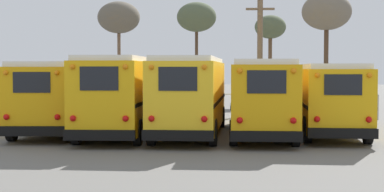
{
  "coord_description": "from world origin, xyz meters",
  "views": [
    {
      "loc": [
        1.32,
        -25.63,
        2.81
      ],
      "look_at": [
        0.0,
        -0.25,
        1.63
      ],
      "focal_mm": 55.0,
      "sensor_mm": 36.0,
      "label": 1
    }
  ],
  "objects": [
    {
      "name": "ground_plane",
      "position": [
        0.0,
        0.0,
        0.0
      ],
      "size": [
        160.0,
        160.0,
        0.0
      ],
      "primitive_type": "plane",
      "color": "#66635E"
    },
    {
      "name": "school_bus_0",
      "position": [
        -5.85,
        0.52,
        1.69
      ],
      "size": [
        3.0,
        10.54,
        3.08
      ],
      "color": "#E5A00C",
      "rests_on": "ground"
    },
    {
      "name": "school_bus_1",
      "position": [
        -2.92,
        -0.83,
        1.78
      ],
      "size": [
        2.56,
        9.74,
        3.29
      ],
      "color": "#EAAA0F",
      "rests_on": "ground"
    },
    {
      "name": "school_bus_2",
      "position": [
        -0.0,
        -0.99,
        1.78
      ],
      "size": [
        2.88,
        9.66,
        3.28
      ],
      "color": "yellow",
      "rests_on": "ground"
    },
    {
      "name": "school_bus_3",
      "position": [
        2.92,
        -0.53,
        1.71
      ],
      "size": [
        2.72,
        10.43,
        3.15
      ],
      "color": "#E5A00C",
      "rests_on": "ground"
    },
    {
      "name": "school_bus_4",
      "position": [
        5.85,
        0.49,
        1.64
      ],
      "size": [
        3.02,
        10.81,
        3.0
      ],
      "color": "#EAAA0F",
      "rests_on": "ground"
    },
    {
      "name": "utility_pole",
      "position": [
        3.68,
        11.69,
        3.84
      ],
      "size": [
        1.8,
        0.35,
        7.46
      ],
      "color": "brown",
      "rests_on": "ground"
    },
    {
      "name": "bare_tree_0",
      "position": [
        -6.82,
        20.28,
        6.78
      ],
      "size": [
        3.32,
        3.32,
        8.08
      ],
      "color": "brown",
      "rests_on": "ground"
    },
    {
      "name": "bare_tree_1",
      "position": [
        5.11,
        21.56,
        6.0
      ],
      "size": [
        2.49,
        2.49,
        7.07
      ],
      "color": "brown",
      "rests_on": "ground"
    },
    {
      "name": "bare_tree_2",
      "position": [
        8.57,
        16.01,
        6.73
      ],
      "size": [
        3.45,
        3.45,
        8.09
      ],
      "color": "#473323",
      "rests_on": "ground"
    },
    {
      "name": "bare_tree_3",
      "position": [
        -0.77,
        21.58,
        6.89
      ],
      "size": [
        3.17,
        3.17,
        8.14
      ],
      "color": "#473323",
      "rests_on": "ground"
    },
    {
      "name": "fence_line",
      "position": [
        0.0,
        6.99,
        0.99
      ],
      "size": [
        19.76,
        0.06,
        1.42
      ],
      "color": "#939399",
      "rests_on": "ground"
    }
  ]
}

